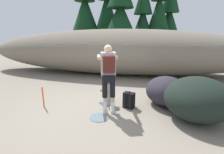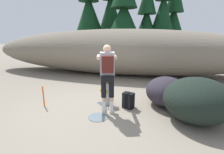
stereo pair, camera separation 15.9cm
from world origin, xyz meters
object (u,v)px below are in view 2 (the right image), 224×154
at_px(boulder_mid, 197,100).
at_px(survey_stake, 43,96).
at_px(boulder_large, 166,91).
at_px(fire_hydrant, 107,92).
at_px(utility_worker, 107,71).
at_px(spare_backpack, 128,100).

bearing_deg(boulder_mid, survey_stake, -178.07).
bearing_deg(survey_stake, boulder_large, 14.97).
bearing_deg(boulder_mid, fire_hydrant, 169.12).
height_order(utility_worker, spare_backpack, utility_worker).
distance_m(fire_hydrant, boulder_mid, 2.37).
bearing_deg(fire_hydrant, spare_backpack, -10.69).
bearing_deg(fire_hydrant, survey_stake, -161.09).
relative_size(fire_hydrant, boulder_large, 0.65).
relative_size(fire_hydrant, utility_worker, 0.45).
height_order(boulder_mid, survey_stake, boulder_mid).
xyz_separation_m(fire_hydrant, spare_backpack, (0.66, -0.12, -0.15)).
bearing_deg(utility_worker, spare_backpack, -71.56).
bearing_deg(survey_stake, spare_backpack, 10.96).
relative_size(spare_backpack, boulder_mid, 0.30).
bearing_deg(fire_hydrant, boulder_large, 10.86).
bearing_deg(spare_backpack, utility_worker, 143.89).
xyz_separation_m(utility_worker, boulder_mid, (2.17, 0.04, -0.60)).
xyz_separation_m(utility_worker, spare_backpack, (0.51, 0.36, -0.91)).
bearing_deg(survey_stake, fire_hydrant, 18.91).
bearing_deg(fire_hydrant, utility_worker, -72.69).
xyz_separation_m(spare_backpack, survey_stake, (-2.36, -0.46, 0.08)).
bearing_deg(spare_backpack, survey_stake, 119.25).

